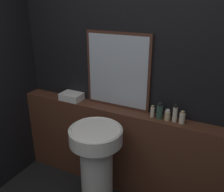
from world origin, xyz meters
TOP-DOWN VIEW (x-y plane):
  - wall_back at (0.00, 1.66)m, footprint 8.00×0.06m
  - vanity_counter at (0.00, 1.55)m, footprint 2.30×0.18m
  - pedestal_sink at (-0.06, 1.15)m, footprint 0.47×0.47m
  - mirror at (-0.08, 1.61)m, footprint 0.66×0.03m
  - towel_stack at (-0.59, 1.55)m, footprint 0.23×0.17m
  - shampoo_bottle at (0.31, 1.55)m, footprint 0.04×0.04m
  - conditioner_bottle at (0.38, 1.55)m, footprint 0.06×0.06m
  - lotion_bottle at (0.45, 1.55)m, footprint 0.05×0.05m
  - body_wash_bottle at (0.51, 1.55)m, footprint 0.04×0.04m
  - hand_soap_bottle at (0.58, 1.55)m, footprint 0.05×0.05m

SIDE VIEW (x-z plane):
  - vanity_counter at x=0.00m, z-range 0.00..0.92m
  - pedestal_sink at x=-0.06m, z-range 0.08..0.98m
  - towel_stack at x=-0.59m, z-range 0.92..0.99m
  - lotion_bottle at x=0.45m, z-range 0.91..1.01m
  - shampoo_bottle at x=0.31m, z-range 0.91..1.02m
  - hand_soap_bottle at x=0.58m, z-range 0.91..1.02m
  - conditioner_bottle at x=0.38m, z-range 0.91..1.06m
  - body_wash_bottle at x=0.51m, z-range 0.91..1.07m
  - wall_back at x=0.00m, z-range 0.00..2.50m
  - mirror at x=-0.08m, z-range 0.92..1.65m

